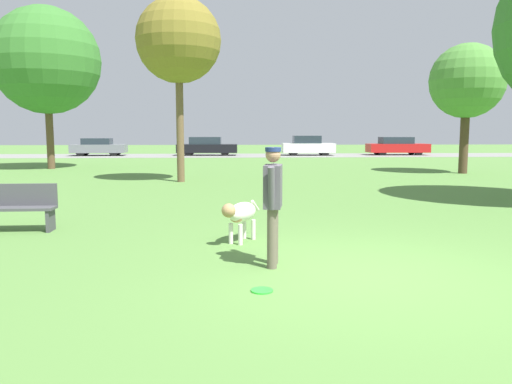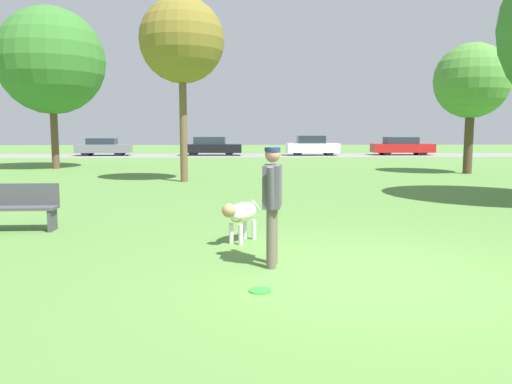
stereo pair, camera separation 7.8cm
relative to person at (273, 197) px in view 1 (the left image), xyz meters
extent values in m
plane|color=#56843D|center=(1.11, -0.48, -0.93)|extent=(120.00, 120.00, 0.00)
cube|color=gray|center=(1.11, 30.32, -0.92)|extent=(120.00, 6.00, 0.01)
cylinder|color=#665B4C|center=(0.02, 0.12, -0.54)|extent=(0.15, 0.15, 0.79)
cylinder|color=#665B4C|center=(-0.02, -0.12, -0.54)|extent=(0.15, 0.15, 0.79)
cube|color=#514C56|center=(0.00, 0.00, 0.14)|extent=(0.29, 0.47, 0.56)
cylinder|color=#514C56|center=(0.04, 0.25, 0.14)|extent=(0.12, 0.22, 0.56)
cylinder|color=#514C56|center=(-0.04, -0.25, 0.14)|extent=(0.12, 0.22, 0.56)
sphere|color=#A87A5B|center=(0.00, 0.00, 0.55)|extent=(0.23, 0.23, 0.20)
cylinder|color=navy|center=(0.00, 0.00, 0.62)|extent=(0.24, 0.24, 0.05)
ellipsoid|color=silver|center=(-0.36, 1.49, -0.44)|extent=(0.63, 0.78, 0.31)
ellipsoid|color=tan|center=(-0.46, 1.32, -0.50)|extent=(0.28, 0.26, 0.17)
sphere|color=tan|center=(-0.58, 1.11, -0.36)|extent=(0.30, 0.30, 0.22)
cylinder|color=silver|center=(-0.40, 1.25, -0.77)|extent=(0.10, 0.10, 0.33)
cylinder|color=silver|center=(-0.55, 1.34, -0.77)|extent=(0.10, 0.10, 0.33)
cylinder|color=silver|center=(-0.18, 1.64, -0.77)|extent=(0.10, 0.10, 0.33)
cylinder|color=silver|center=(-0.33, 1.73, -0.77)|extent=(0.10, 0.10, 0.33)
cylinder|color=silver|center=(-0.14, 1.88, -0.40)|extent=(0.16, 0.23, 0.21)
cylinder|color=#33D838|center=(-0.21, -1.06, -0.92)|extent=(0.25, 0.25, 0.02)
torus|color=#33D838|center=(-0.21, -1.06, -0.92)|extent=(0.25, 0.25, 0.02)
cylinder|color=brown|center=(-2.28, 11.26, 0.96)|extent=(0.26, 0.26, 3.79)
sphere|color=olive|center=(-2.28, 11.26, 3.95)|extent=(2.92, 2.92, 2.92)
cylinder|color=brown|center=(-9.04, 17.76, 0.67)|extent=(0.34, 0.34, 3.19)
sphere|color=#38752D|center=(-9.04, 17.76, 4.11)|extent=(4.93, 4.93, 4.93)
cylinder|color=#4C3826|center=(9.34, 14.19, 0.42)|extent=(0.36, 0.36, 2.71)
sphere|color=#4C8938|center=(9.34, 14.19, 2.93)|extent=(3.08, 3.08, 3.08)
cube|color=slate|center=(-10.07, 30.61, -0.40)|extent=(3.94, 1.95, 0.60)
cube|color=#232D38|center=(-10.18, 30.61, 0.12)|extent=(2.08, 1.62, 0.44)
cylinder|color=black|center=(-8.95, 31.43, -0.61)|extent=(0.65, 0.23, 0.64)
cylinder|color=black|center=(-8.87, 29.90, -0.61)|extent=(0.65, 0.23, 0.64)
cylinder|color=black|center=(-11.26, 31.32, -0.61)|extent=(0.65, 0.23, 0.64)
cylinder|color=black|center=(-11.19, 29.79, -0.61)|extent=(0.65, 0.23, 0.64)
cube|color=black|center=(-2.19, 30.64, -0.41)|extent=(4.46, 1.86, 0.61)
cube|color=#232D38|center=(-2.32, 30.64, 0.16)|extent=(2.34, 1.55, 0.54)
cylinder|color=black|center=(-0.84, 31.33, -0.62)|extent=(0.62, 0.22, 0.61)
cylinder|color=black|center=(-0.89, 29.86, -0.62)|extent=(0.62, 0.22, 0.61)
cylinder|color=black|center=(-3.48, 31.42, -0.62)|extent=(0.62, 0.22, 0.61)
cylinder|color=black|center=(-3.53, 29.95, -0.62)|extent=(0.62, 0.22, 0.61)
cube|color=white|center=(5.27, 30.31, -0.37)|extent=(3.87, 1.91, 0.68)
cube|color=#232D38|center=(5.16, 30.32, 0.25)|extent=(2.03, 1.60, 0.56)
cylinder|color=black|center=(6.44, 31.06, -0.62)|extent=(0.63, 0.22, 0.62)
cylinder|color=black|center=(6.40, 29.50, -0.62)|extent=(0.63, 0.22, 0.62)
cylinder|color=black|center=(4.15, 31.12, -0.62)|extent=(0.63, 0.22, 0.62)
cylinder|color=black|center=(4.11, 29.57, -0.62)|extent=(0.63, 0.22, 0.62)
cube|color=red|center=(12.08, 30.54, -0.40)|extent=(4.50, 1.82, 0.64)
cube|color=#232D38|center=(11.95, 30.54, 0.17)|extent=(2.35, 1.54, 0.50)
cylinder|color=black|center=(13.44, 31.27, -0.63)|extent=(0.60, 0.21, 0.60)
cylinder|color=black|center=(13.41, 29.77, -0.63)|extent=(0.60, 0.21, 0.60)
cylinder|color=black|center=(10.76, 31.32, -0.63)|extent=(0.60, 0.21, 0.60)
cylinder|color=black|center=(10.73, 29.81, -0.63)|extent=(0.60, 0.21, 0.60)
cube|color=#47474C|center=(-4.39, 2.52, -0.51)|extent=(1.41, 0.42, 0.05)
cube|color=#47474C|center=(-4.40, 2.70, -0.29)|extent=(1.40, 0.07, 0.40)
cube|color=#47474C|center=(-3.77, 2.53, -0.73)|extent=(0.07, 0.36, 0.39)
camera|label=1|loc=(-0.57, -6.44, 0.85)|focal=35.00mm
camera|label=2|loc=(-0.49, -6.45, 0.85)|focal=35.00mm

